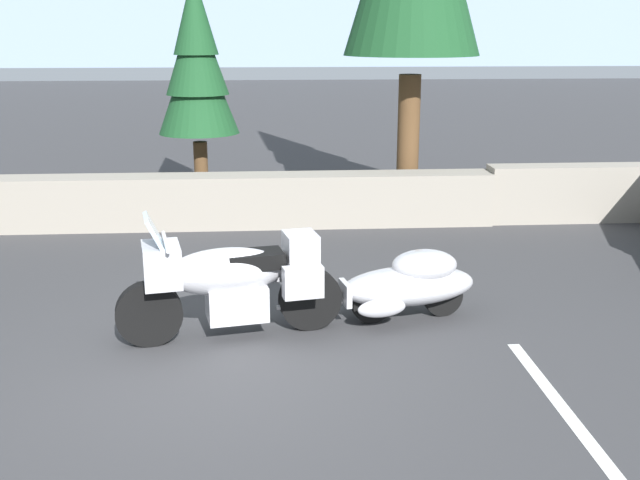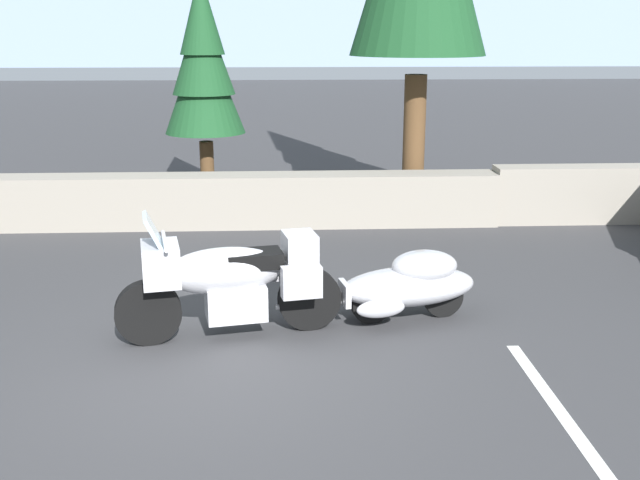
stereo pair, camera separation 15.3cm
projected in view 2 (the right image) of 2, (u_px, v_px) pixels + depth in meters
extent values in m
plane|color=#38383A|center=(221.00, 365.00, 7.14)|extent=(80.00, 80.00, 0.00)
cube|color=gray|center=(246.00, 200.00, 12.03)|extent=(8.00, 0.60, 0.83)
cylinder|color=black|center=(148.00, 313.00, 7.54)|extent=(0.67, 0.26, 0.66)
cylinder|color=black|center=(309.00, 299.00, 7.92)|extent=(0.67, 0.26, 0.66)
cube|color=silver|center=(236.00, 301.00, 7.73)|extent=(0.67, 0.55, 0.36)
ellipsoid|color=#B2B2B7|center=(225.00, 271.00, 7.62)|extent=(1.26, 0.66, 0.48)
cube|color=#B2B2B7|center=(161.00, 264.00, 7.44)|extent=(0.45, 0.58, 0.40)
cube|color=#9EB7C6|center=(153.00, 232.00, 7.34)|extent=(0.27, 0.47, 0.34)
cube|color=black|center=(254.00, 259.00, 7.66)|extent=(0.62, 0.46, 0.16)
cube|color=#B2B2B7|center=(300.00, 246.00, 7.74)|extent=(0.39, 0.45, 0.28)
cube|color=#B2B2B7|center=(301.00, 282.00, 7.53)|extent=(0.42, 0.23, 0.32)
cube|color=#B2B2B7|center=(289.00, 264.00, 8.09)|extent=(0.42, 0.23, 0.32)
cylinder|color=silver|center=(165.00, 241.00, 7.39)|extent=(0.17, 0.69, 0.04)
cylinder|color=silver|center=(152.00, 289.00, 7.49)|extent=(0.26, 0.12, 0.54)
cylinder|color=black|center=(371.00, 303.00, 8.11)|extent=(0.45, 0.18, 0.44)
cylinder|color=black|center=(443.00, 297.00, 8.30)|extent=(0.45, 0.18, 0.44)
ellipsoid|color=#B2B2B7|center=(408.00, 286.00, 8.16)|extent=(1.60, 0.96, 0.40)
ellipsoid|color=#B2B2B7|center=(424.00, 266.00, 8.14)|extent=(0.81, 0.69, 0.32)
cube|color=silver|center=(345.00, 293.00, 8.00)|extent=(0.12, 0.33, 0.24)
ellipsoid|color=#B2B2B7|center=(381.00, 309.00, 7.79)|extent=(0.54, 0.24, 0.20)
ellipsoid|color=#B2B2B7|center=(363.00, 288.00, 8.39)|extent=(0.54, 0.24, 0.20)
cylinder|color=silver|center=(309.00, 304.00, 7.94)|extent=(0.70, 0.18, 0.05)
cylinder|color=brown|center=(414.00, 145.00, 12.75)|extent=(0.37, 0.37, 2.32)
cylinder|color=brown|center=(207.00, 174.00, 13.35)|extent=(0.24, 0.24, 1.15)
cone|color=#194723|center=(204.00, 79.00, 12.91)|extent=(1.38, 1.38, 1.82)
cone|color=#194723|center=(202.00, 46.00, 12.76)|extent=(1.07, 1.07, 1.59)
cone|color=#194723|center=(201.00, 12.00, 12.61)|extent=(0.76, 0.76, 1.36)
cube|color=silver|center=(581.00, 440.00, 5.83)|extent=(0.12, 3.60, 0.01)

